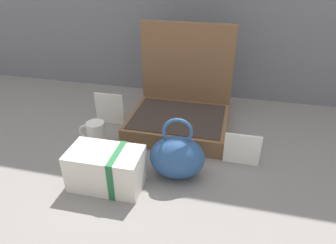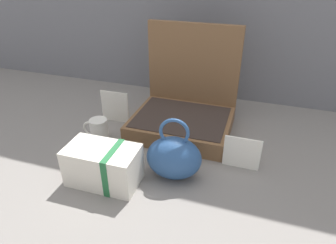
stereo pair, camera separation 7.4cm
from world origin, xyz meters
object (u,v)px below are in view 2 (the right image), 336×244
at_px(teal_pouch_handbag, 174,157).
at_px(coffee_mug, 99,130).
at_px(poster_card_right, 115,107).
at_px(open_suitcase, 184,108).
at_px(info_card_left, 242,153).
at_px(cream_toiletry_bag, 104,165).

xyz_separation_m(teal_pouch_handbag, coffee_mug, (-0.35, 0.12, -0.03)).
bearing_deg(poster_card_right, teal_pouch_handbag, -39.08).
bearing_deg(teal_pouch_handbag, open_suitcase, 100.01).
distance_m(open_suitcase, teal_pouch_handbag, 0.34).
xyz_separation_m(teal_pouch_handbag, info_card_left, (0.21, 0.12, -0.02)).
bearing_deg(cream_toiletry_bag, info_card_left, 27.25).
bearing_deg(cream_toiletry_bag, coffee_mug, 124.22).
height_order(teal_pouch_handbag, info_card_left, teal_pouch_handbag).
bearing_deg(teal_pouch_handbag, poster_card_right, 141.76).
distance_m(teal_pouch_handbag, info_card_left, 0.24).
bearing_deg(info_card_left, cream_toiletry_bag, -152.85).
relative_size(open_suitcase, info_card_left, 3.31).
height_order(open_suitcase, poster_card_right, open_suitcase).
height_order(teal_pouch_handbag, poster_card_right, teal_pouch_handbag).
distance_m(open_suitcase, poster_card_right, 0.30).
bearing_deg(info_card_left, coffee_mug, -179.89).
bearing_deg(teal_pouch_handbag, coffee_mug, 161.35).
bearing_deg(cream_toiletry_bag, open_suitcase, 71.14).
relative_size(teal_pouch_handbag, poster_card_right, 1.57).
distance_m(cream_toiletry_bag, coffee_mug, 0.25).
distance_m(coffee_mug, info_card_left, 0.55).
bearing_deg(coffee_mug, cream_toiletry_bag, -55.78).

